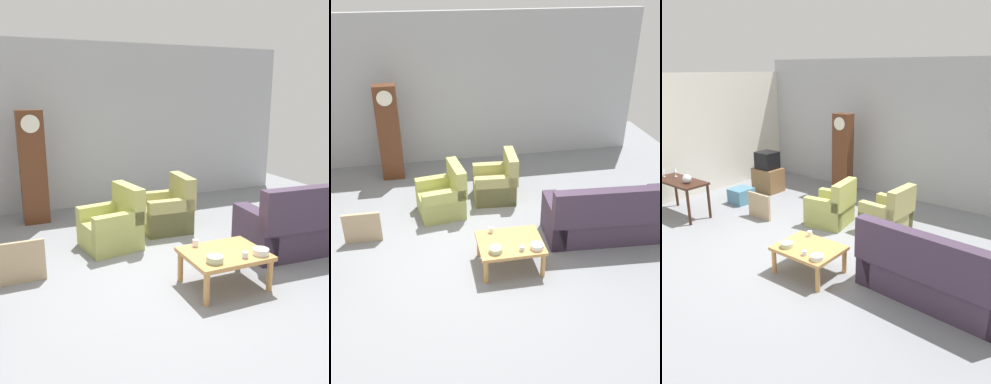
# 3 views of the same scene
# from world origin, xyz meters

# --- Properties ---
(ground_plane) EXTENTS (10.40, 10.40, 0.00)m
(ground_plane) POSITION_xyz_m (0.00, 0.00, 0.00)
(ground_plane) COLOR gray
(garage_door_wall) EXTENTS (8.40, 0.16, 3.20)m
(garage_door_wall) POSITION_xyz_m (0.00, 3.60, 1.60)
(garage_door_wall) COLOR #ADAFB5
(garage_door_wall) RESTS_ON ground_plane
(couch_floral) EXTENTS (2.15, 1.01, 1.04)m
(couch_floral) POSITION_xyz_m (2.21, -0.08, 0.36)
(couch_floral) COLOR #423347
(couch_floral) RESTS_ON ground_plane
(armchair_olive_near) EXTENTS (0.90, 0.87, 0.92)m
(armchair_olive_near) POSITION_xyz_m (-0.44, 1.18, 0.31)
(armchair_olive_near) COLOR tan
(armchair_olive_near) RESTS_ON ground_plane
(armchair_olive_far) EXTENTS (0.84, 0.81, 0.92)m
(armchair_olive_far) POSITION_xyz_m (0.62, 1.55, 0.31)
(armchair_olive_far) COLOR tan
(armchair_olive_far) RESTS_ON ground_plane
(coffee_table_wood) EXTENTS (0.96, 0.76, 0.43)m
(coffee_table_wood) POSITION_xyz_m (0.42, -0.55, 0.37)
(coffee_table_wood) COLOR tan
(coffee_table_wood) RESTS_ON ground_plane
(grandfather_clock) EXTENTS (0.44, 0.30, 1.97)m
(grandfather_clock) POSITION_xyz_m (-1.35, 2.84, 0.99)
(grandfather_clock) COLOR #562D19
(grandfather_clock) RESTS_ON ground_plane
(framed_picture_leaning) EXTENTS (0.60, 0.05, 0.53)m
(framed_picture_leaning) POSITION_xyz_m (-1.81, 0.51, 0.27)
(framed_picture_leaning) COLOR tan
(framed_picture_leaning) RESTS_ON ground_plane
(cup_white_porcelain) EXTENTS (0.07, 0.07, 0.09)m
(cup_white_porcelain) POSITION_xyz_m (0.19, -0.25, 0.48)
(cup_white_porcelain) COLOR white
(cup_white_porcelain) RESTS_ON coffee_table_wood
(cup_blue_rimmed) EXTENTS (0.07, 0.07, 0.07)m
(cup_blue_rimmed) POSITION_xyz_m (0.54, -0.79, 0.47)
(cup_blue_rimmed) COLOR silver
(cup_blue_rimmed) RESTS_ON coffee_table_wood
(bowl_white_stacked) EXTENTS (0.19, 0.19, 0.07)m
(bowl_white_stacked) POSITION_xyz_m (0.77, -0.78, 0.47)
(bowl_white_stacked) COLOR white
(bowl_white_stacked) RESTS_ON coffee_table_wood
(bowl_shallow_green) EXTENTS (0.19, 0.19, 0.07)m
(bowl_shallow_green) POSITION_xyz_m (0.16, -0.75, 0.47)
(bowl_shallow_green) COLOR #B2C69E
(bowl_shallow_green) RESTS_ON coffee_table_wood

